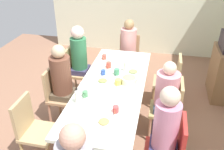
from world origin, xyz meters
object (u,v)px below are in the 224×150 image
(chair_1, at_px, (171,79))
(bottle_0, at_px, (126,66))
(plate_0, at_px, (133,72))
(plate_2, at_px, (104,122))
(chair_0, at_px, (33,127))
(chair_3, at_px, (170,149))
(chair_7, at_px, (171,107))
(chair_6, at_px, (129,55))
(person_7, at_px, (166,94))
(chair_2, at_px, (58,93))
(chair_4, at_px, (76,69))
(person_4, at_px, (80,56))
(cup_2, at_px, (118,82))
(person_3, at_px, (164,131))
(plate_1, at_px, (103,81))
(person_2, at_px, (62,79))
(cup_5, at_px, (117,72))
(person_6, at_px, (128,46))
(cup_1, at_px, (103,72))
(bowl_0, at_px, (129,80))
(cup_6, at_px, (104,57))
(cup_0, at_px, (85,94))
(cup_3, at_px, (116,109))
(cup_4, at_px, (109,65))
(dining_table, at_px, (112,89))
(bottle_1, at_px, (77,96))

(chair_1, relative_size, bottle_0, 4.90)
(plate_0, height_order, plate_2, same)
(chair_0, relative_size, plate_0, 3.80)
(chair_3, height_order, chair_7, same)
(chair_0, distance_m, chair_6, 2.45)
(chair_1, bearing_deg, person_7, -6.72)
(chair_2, relative_size, chair_4, 1.00)
(person_4, bearing_deg, cup_2, 46.83)
(person_3, distance_m, plate_1, 1.18)
(chair_2, height_order, plate_1, chair_2)
(chair_4, height_order, cup_2, chair_4)
(person_2, height_order, plate_1, person_2)
(plate_0, height_order, cup_5, cup_5)
(chair_1, distance_m, chair_3, 1.54)
(person_2, relative_size, plate_0, 5.39)
(person_6, relative_size, plate_2, 5.80)
(chair_2, relative_size, cup_1, 8.47)
(bowl_0, bearing_deg, chair_3, 34.93)
(chair_6, height_order, cup_6, chair_6)
(cup_0, distance_m, cup_1, 0.61)
(plate_1, bearing_deg, chair_2, -87.17)
(cup_3, bearing_deg, cup_4, -162.99)
(chair_4, relative_size, cup_4, 7.93)
(chair_7, relative_size, plate_2, 4.19)
(cup_1, xyz_separation_m, cup_4, (-0.23, 0.03, 0.01))
(cup_5, distance_m, bottle_0, 0.18)
(plate_1, bearing_deg, chair_0, -40.01)
(chair_2, distance_m, chair_7, 1.63)
(bowl_0, relative_size, cup_4, 1.90)
(chair_0, height_order, plate_1, chair_0)
(cup_0, xyz_separation_m, cup_1, (-0.60, 0.08, -0.00))
(chair_1, relative_size, chair_2, 1.00)
(chair_3, relative_size, plate_0, 3.80)
(chair_0, xyz_separation_m, person_2, (-0.77, 0.09, 0.24))
(dining_table, xyz_separation_m, plate_0, (-0.39, 0.24, 0.09))
(person_2, height_order, person_3, person_3)
(bottle_1, bearing_deg, cup_6, 178.86)
(dining_table, relative_size, bottle_0, 12.59)
(chair_2, bearing_deg, person_3, 63.39)
(bottle_1, bearing_deg, chair_4, -158.69)
(person_3, height_order, plate_0, person_3)
(chair_0, relative_size, bottle_0, 4.90)
(chair_4, xyz_separation_m, plate_0, (0.38, 1.05, 0.26))
(person_6, distance_m, cup_1, 1.21)
(chair_1, distance_m, plate_2, 1.75)
(person_2, xyz_separation_m, cup_4, (-0.47, 0.57, 0.06))
(chair_3, bearing_deg, chair_2, -115.31)
(cup_5, bearing_deg, plate_2, 3.89)
(cup_4, height_order, bottle_0, bottle_0)
(chair_0, relative_size, chair_6, 1.00)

